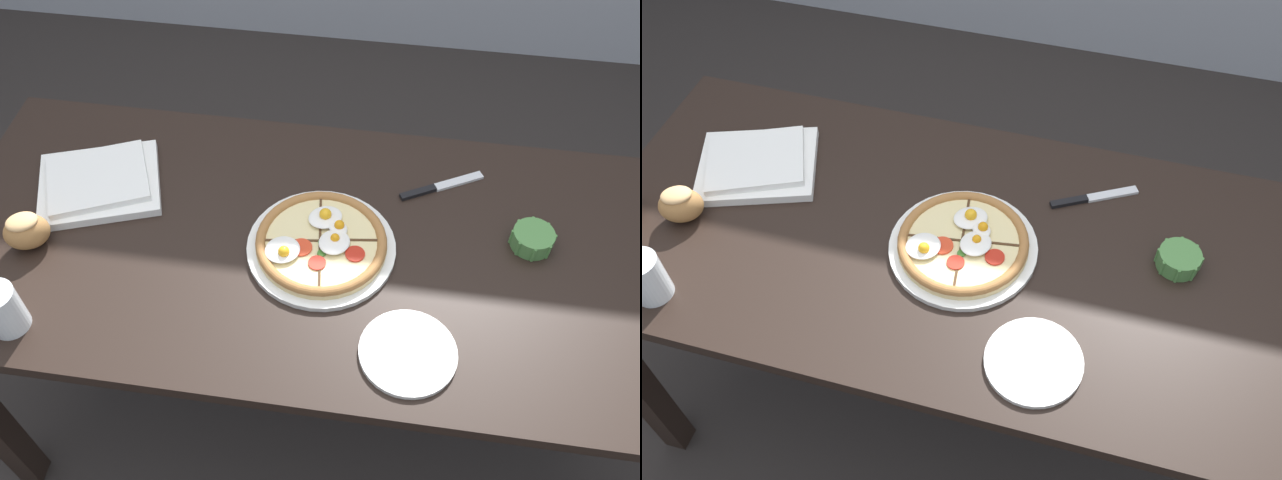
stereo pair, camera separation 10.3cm
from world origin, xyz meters
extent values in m
plane|color=#2D2826|center=(0.00, 0.00, 0.00)|extent=(12.00, 12.00, 0.00)
cube|color=black|center=(0.00, 0.00, 0.73)|extent=(1.58, 0.72, 0.03)
cube|color=black|center=(-0.74, 0.31, 0.36)|extent=(0.06, 0.06, 0.71)
cube|color=black|center=(0.74, 0.31, 0.36)|extent=(0.06, 0.06, 0.71)
cylinder|color=white|center=(0.00, -0.01, 0.75)|extent=(0.30, 0.30, 0.01)
cylinder|color=#E5C684|center=(0.00, -0.01, 0.76)|extent=(0.27, 0.27, 0.01)
cylinder|color=beige|center=(0.00, -0.01, 0.77)|extent=(0.23, 0.23, 0.00)
torus|color=#A36B38|center=(0.00, -0.01, 0.77)|extent=(0.27, 0.27, 0.02)
cube|color=#472D19|center=(0.06, 0.00, 0.77)|extent=(0.12, 0.02, 0.00)
cube|color=#472D19|center=(-0.01, 0.05, 0.77)|extent=(0.02, 0.12, 0.00)
cube|color=#472D19|center=(-0.06, -0.02, 0.77)|extent=(0.12, 0.02, 0.00)
cube|color=#472D19|center=(0.01, -0.07, 0.77)|extent=(0.02, 0.12, 0.00)
cylinder|color=red|center=(0.07, -0.03, 0.77)|extent=(0.04, 0.04, 0.00)
cylinder|color=red|center=(0.00, -0.07, 0.77)|extent=(0.04, 0.04, 0.00)
cylinder|color=red|center=(-0.04, -0.03, 0.77)|extent=(0.04, 0.04, 0.00)
cylinder|color=red|center=(0.03, 0.00, 0.77)|extent=(0.04, 0.04, 0.00)
ellipsoid|color=white|center=(0.00, 0.05, 0.78)|extent=(0.09, 0.09, 0.01)
sphere|color=#F4AD1E|center=(0.00, 0.05, 0.79)|extent=(0.03, 0.03, 0.03)
ellipsoid|color=white|center=(-0.07, -0.05, 0.78)|extent=(0.10, 0.10, 0.01)
sphere|color=#F4AD1E|center=(-0.07, -0.06, 0.78)|extent=(0.02, 0.02, 0.02)
ellipsoid|color=white|center=(0.03, 0.02, 0.78)|extent=(0.06, 0.06, 0.01)
sphere|color=orange|center=(0.03, 0.03, 0.78)|extent=(0.02, 0.02, 0.02)
ellipsoid|color=white|center=(0.03, -0.02, 0.78)|extent=(0.08, 0.09, 0.01)
sphere|color=orange|center=(0.03, -0.01, 0.78)|extent=(0.02, 0.02, 0.02)
cylinder|color=#386B23|center=(0.01, -0.01, 0.77)|extent=(0.02, 0.02, 0.00)
cylinder|color=#386B23|center=(0.02, 0.06, 0.77)|extent=(0.02, 0.02, 0.00)
cylinder|color=#477A2D|center=(0.03, 0.04, 0.77)|extent=(0.01, 0.01, 0.00)
cylinder|color=#386B23|center=(0.01, -0.04, 0.77)|extent=(0.02, 0.02, 0.00)
cylinder|color=#477A2D|center=(0.00, -0.01, 0.77)|extent=(0.01, 0.01, 0.00)
cylinder|color=#2D5B1E|center=(0.02, -0.02, 0.77)|extent=(0.01, 0.01, 0.00)
cylinder|color=#477A2D|center=(0.01, -0.02, 0.77)|extent=(0.02, 0.02, 0.00)
cylinder|color=#4C8442|center=(0.42, 0.06, 0.76)|extent=(0.08, 0.08, 0.04)
cylinder|color=gold|center=(0.42, 0.06, 0.77)|extent=(0.07, 0.07, 0.02)
cylinder|color=#4C8442|center=(0.46, 0.06, 0.76)|extent=(0.01, 0.01, 0.04)
cylinder|color=#4C8442|center=(0.45, 0.09, 0.76)|extent=(0.01, 0.01, 0.04)
cylinder|color=#4C8442|center=(0.42, 0.11, 0.76)|extent=(0.01, 0.01, 0.04)
cylinder|color=#4C8442|center=(0.39, 0.09, 0.76)|extent=(0.01, 0.01, 0.04)
cylinder|color=#4C8442|center=(0.38, 0.06, 0.76)|extent=(0.01, 0.01, 0.04)
cylinder|color=#4C8442|center=(0.39, 0.03, 0.76)|extent=(0.01, 0.01, 0.04)
cylinder|color=#4C8442|center=(0.42, 0.02, 0.76)|extent=(0.01, 0.01, 0.04)
cylinder|color=#4C8442|center=(0.45, 0.03, 0.76)|extent=(0.01, 0.01, 0.04)
cube|color=white|center=(-0.50, 0.09, 0.75)|extent=(0.31, 0.29, 0.02)
cube|color=white|center=(-0.50, 0.09, 0.77)|extent=(0.26, 0.25, 0.02)
ellipsoid|color=#A3703D|center=(-0.59, -0.08, 0.78)|extent=(0.11, 0.10, 0.08)
ellipsoid|color=tan|center=(-0.59, -0.08, 0.81)|extent=(0.08, 0.07, 0.02)
cube|color=silver|center=(0.27, 0.22, 0.75)|extent=(0.11, 0.07, 0.01)
cube|color=black|center=(0.19, 0.17, 0.75)|extent=(0.08, 0.05, 0.01)
cylinder|color=white|center=(-0.55, -0.27, 0.79)|extent=(0.07, 0.07, 0.10)
cylinder|color=silver|center=(-0.55, -0.27, 0.77)|extent=(0.06, 0.06, 0.06)
cylinder|color=white|center=(0.19, -0.23, 0.75)|extent=(0.18, 0.18, 0.01)
camera|label=1|loc=(0.12, -0.85, 1.83)|focal=38.00mm
camera|label=2|loc=(0.22, -0.83, 1.83)|focal=38.00mm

